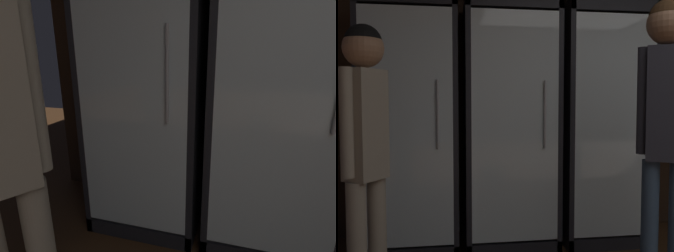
{
  "view_description": "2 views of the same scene",
  "coord_description": "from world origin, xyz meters",
  "views": [
    {
      "loc": [
        -1.47,
        1.13,
        1.18
      ],
      "look_at": [
        -1.88,
        2.6,
        0.75
      ],
      "focal_mm": 26.37,
      "sensor_mm": 36.0,
      "label": 1
    },
    {
      "loc": [
        -1.72,
        -0.35,
        1.16
      ],
      "look_at": [
        -1.31,
        2.51,
        0.99
      ],
      "focal_mm": 39.88,
      "sensor_mm": 36.0,
      "label": 2
    }
  ],
  "objects": [
    {
      "name": "cooler_left",
      "position": [
        -1.25,
        2.73,
        0.97
      ],
      "size": [
        0.74,
        0.61,
        1.98
      ],
      "color": "black",
      "rests_on": "ground"
    },
    {
      "name": "cooler_far_left",
      "position": [
        -2.05,
        2.73,
        0.97
      ],
      "size": [
        0.74,
        0.61,
        1.98
      ],
      "color": "black",
      "rests_on": "ground"
    }
  ]
}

